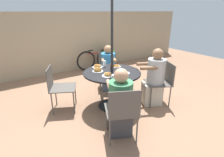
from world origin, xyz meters
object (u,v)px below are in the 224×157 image
Objects in this scene: pancake_plate_e at (116,66)px; potted_shrub at (108,57)px; pancake_plate_d at (98,67)px; bicycle at (96,59)px; pancake_plate_b at (124,73)px; syrup_bottle at (112,66)px; pancake_plate_a at (108,75)px; pancake_plate_c at (98,70)px; diner_west at (120,105)px; patio_chair_east at (108,67)px; patio_table at (112,78)px; patio_chair_north at (162,80)px; diner_east at (108,70)px; diner_north at (154,80)px; coffee_cup at (114,77)px; drinking_glass_a at (104,64)px; patio_chair_west at (122,110)px; patio_chair_south at (58,85)px.

potted_shrub is at bearing 61.91° from pancake_plate_e.
pancake_plate_d reaches higher than bicycle.
pancake_plate_b is 1.26× the size of syrup_bottle.
syrup_bottle reaches higher than pancake_plate_a.
diner_west is at bearing -98.11° from pancake_plate_c.
patio_chair_east reaches higher than pancake_plate_e.
bicycle is at bearing 68.98° from patio_table.
patio_chair_north and patio_chair_east have the same top height.
pancake_plate_d is at bearing 111.33° from pancake_plate_b.
patio_chair_north is at bearing 135.56° from patio_chair_east.
pancake_plate_a is (-0.61, -0.95, 0.27)m from diner_east.
diner_west reaches higher than pancake_plate_b.
diner_north is 0.85m from pancake_plate_e.
pancake_plate_a is 1.26× the size of syrup_bottle.
bicycle is (1.14, 2.81, -0.47)m from coffee_cup.
patio_chair_west is at bearing -110.49° from drinking_glass_a.
bicycle is (0.53, 1.64, -0.17)m from diner_east.
diner_east is 5.26× the size of pancake_plate_d.
patio_chair_east is 6.91× the size of drinking_glass_a.
pancake_plate_a is at bearing 85.38° from patio_chair_east.
pancake_plate_e reaches higher than bicycle.
patio_chair_south is 1.13m from syrup_bottle.
patio_chair_south is (-1.44, -0.48, 0.00)m from patio_chair_east.
diner_west reaches higher than patio_chair_east.
bicycle is (1.38, 3.39, -0.19)m from patio_chair_west.
coffee_cup reaches higher than pancake_plate_c.
drinking_glass_a reaches higher than potted_shrub.
patio_table is 1.02× the size of diner_east.
diner_east is at bearing 62.54° from coffee_cup.
patio_table is at bearing 90.00° from diner_north.
patio_chair_east is (0.49, 0.94, -0.10)m from patio_table.
pancake_plate_b is 0.60m from drinking_glass_a.
pancake_plate_c reaches higher than patio_table.
diner_north is at bearing 130.21° from patio_chair_east.
diner_north is at bearing -89.30° from bicycle.
patio_chair_south is (-1.91, 0.92, 0.00)m from patio_chair_north.
diner_west is at bearing 91.07° from patio_chair_east.
patio_table is at bearing 90.00° from diner_east.
diner_west is 11.56× the size of coffee_cup.
patio_chair_north and patio_chair_south have the same top height.
diner_east is 5.26× the size of pancake_plate_e.
pancake_plate_a is at bearing 84.65° from diner_east.
diner_east reaches higher than pancake_plate_c.
coffee_cup reaches higher than bicycle.
patio_chair_east is at bearing 42.43° from pancake_plate_d.
patio_chair_south is at bearing 157.63° from pancake_plate_c.
pancake_plate_d is at bearing 64.03° from diner_east.
drinking_glass_a is at bearing 69.70° from diner_north.
pancake_plate_b is at bearing -68.67° from pancake_plate_d.
patio_chair_north reaches higher than bicycle.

